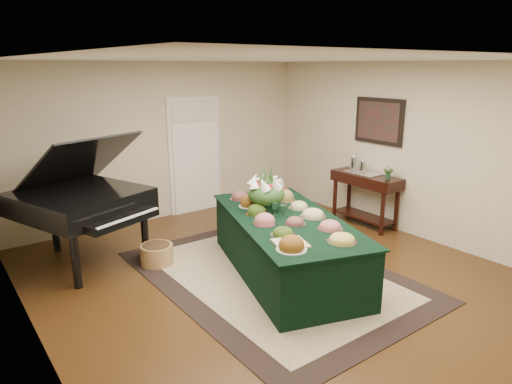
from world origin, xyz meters
TOP-DOWN VIEW (x-y plane):
  - ground at (0.00, 0.00)m, footprint 6.00×6.00m
  - area_rug at (-0.00, -0.06)m, footprint 2.69×3.77m
  - kitchen_doorway at (0.60, 2.97)m, footprint 1.05×0.07m
  - buffet_table at (0.18, -0.10)m, footprint 2.01×2.91m
  - food_platters at (0.18, -0.05)m, footprint 1.57×2.34m
  - cutting_board at (-0.35, -0.78)m, footprint 0.43×0.43m
  - green_goblets at (0.13, -0.01)m, footprint 0.09×0.23m
  - floral_centerpiece at (0.16, 0.29)m, footprint 0.51×0.51m
  - grand_piano at (-1.78, 1.86)m, footprint 1.85×2.04m
  - wicker_basket at (-1.04, 1.17)m, footprint 0.44×0.44m
  - mahogany_sideboard at (2.50, 0.57)m, footprint 0.45×1.22m
  - tea_service at (2.50, 0.74)m, footprint 0.34×0.58m
  - pink_bouquet at (2.50, 0.14)m, footprint 0.17×0.17m
  - wall_painting at (2.72, 0.57)m, footprint 0.05×0.95m

SIDE VIEW (x-z plane):
  - ground at x=0.00m, z-range 0.00..0.00m
  - area_rug at x=0.00m, z-range 0.00..0.01m
  - wicker_basket at x=-1.04m, z-range 0.00..0.28m
  - buffet_table at x=0.18m, z-range 0.00..0.77m
  - mahogany_sideboard at x=2.50m, z-range 0.24..1.12m
  - cutting_board at x=-0.35m, z-range 0.75..0.85m
  - food_platters at x=0.18m, z-range 0.75..0.88m
  - green_goblets at x=0.13m, z-range 0.77..0.95m
  - grand_piano at x=-1.78m, z-range 0.00..1.76m
  - tea_service at x=2.50m, z-range 0.85..1.15m
  - kitchen_doorway at x=0.60m, z-range -0.03..2.07m
  - pink_bouquet at x=2.50m, z-range 0.92..1.14m
  - floral_centerpiece at x=0.16m, z-range 0.81..1.32m
  - wall_painting at x=2.72m, z-range 1.38..2.12m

